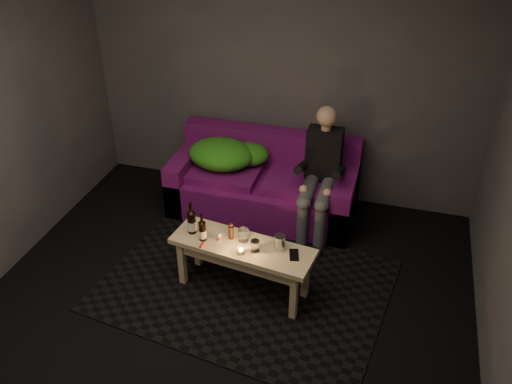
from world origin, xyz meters
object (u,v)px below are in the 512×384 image
Objects in this scene: coffee_table at (242,253)px; beer_bottle_a at (192,222)px; person at (320,171)px; beer_bottle_b at (202,230)px; sofa at (264,185)px; steel_cup at (280,242)px.

coffee_table is 0.49m from beer_bottle_a.
beer_bottle_b is (-0.76, -1.11, -0.06)m from person.
person reaches higher than sofa.
person is at bearing 68.30° from coffee_table.
person reaches higher than beer_bottle_b.
steel_cup is at bearing 6.29° from coffee_table.
person is 1.35m from beer_bottle_b.
beer_bottle_b is at bearing -30.24° from beer_bottle_a.
beer_bottle_a is 0.14m from beer_bottle_b.
beer_bottle_b is (-0.18, -1.26, 0.29)m from sofa.
beer_bottle_a is 1.17× the size of beer_bottle_b.
person reaches higher than beer_bottle_a.
sofa is 1.50× the size of person.
person is at bearing 49.75° from beer_bottle_a.
sofa is at bearing 110.78° from steel_cup.
person is (0.58, -0.15, 0.35)m from sofa.
sofa is 0.70m from person.
beer_bottle_b is (-0.33, -0.03, 0.18)m from coffee_table.
beer_bottle_a is 2.32× the size of steel_cup.
sofa reaches higher than steel_cup.
sofa is 7.34× the size of beer_bottle_b.
coffee_table is (0.15, -1.23, 0.11)m from sofa.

